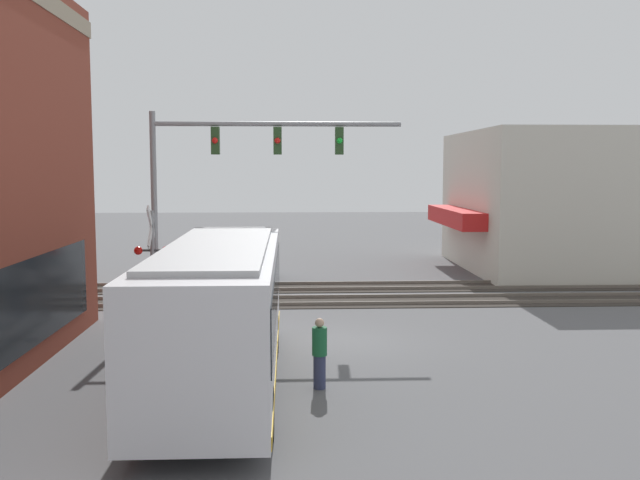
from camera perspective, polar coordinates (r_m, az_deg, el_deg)
ground_plane at (r=20.77m, az=0.93°, el=-8.10°), size 120.00×120.00×0.00m
shop_building at (r=36.76m, az=17.79°, el=2.98°), size 10.96×9.33×6.74m
city_bus at (r=16.41m, az=-8.02°, el=-5.40°), size 10.33×2.59×3.30m
traffic_signal_gantry at (r=23.79m, az=-7.13°, el=6.04°), size 0.42×8.26×6.82m
crossing_signal at (r=23.91m, az=-13.27°, el=-0.83°), size 1.41×1.18×3.81m
rail_track_near at (r=26.62m, az=0.14°, el=-4.94°), size 2.60×60.00×0.15m
rail_track_far at (r=29.77m, az=-0.16°, el=-3.80°), size 2.60×60.00×0.15m
parked_car_silver at (r=31.30m, az=-5.41°, el=-2.15°), size 4.59×1.82×1.45m
pedestrian_at_crossing at (r=24.38m, az=-10.77°, el=-3.93°), size 0.34×0.34×1.78m
pedestrian_near_bus at (r=16.28m, az=-0.04°, el=-9.03°), size 0.34×0.34×1.62m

